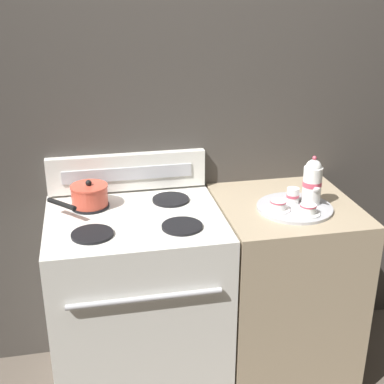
{
  "coord_description": "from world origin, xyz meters",
  "views": [
    {
      "loc": [
        -0.5,
        -2.15,
        1.92
      ],
      "look_at": [
        -0.05,
        0.04,
        1.0
      ],
      "focal_mm": 50.0,
      "sensor_mm": 36.0,
      "label": 1
    }
  ],
  "objects_px": {
    "serving_tray": "(295,208)",
    "teapot": "(312,182)",
    "stove": "(138,304)",
    "creamer_jug": "(293,196)",
    "saucepan": "(89,195)",
    "teacup_right": "(278,205)",
    "teacup_left": "(308,209)"
  },
  "relations": [
    {
      "from": "serving_tray",
      "to": "teapot",
      "type": "height_order",
      "value": "teapot"
    },
    {
      "from": "stove",
      "to": "creamer_jug",
      "type": "bearing_deg",
      "value": -1.94
    },
    {
      "from": "creamer_jug",
      "to": "serving_tray",
      "type": "bearing_deg",
      "value": -94.27
    },
    {
      "from": "saucepan",
      "to": "creamer_jug",
      "type": "relative_size",
      "value": 3.66
    },
    {
      "from": "serving_tray",
      "to": "creamer_jug",
      "type": "height_order",
      "value": "creamer_jug"
    },
    {
      "from": "serving_tray",
      "to": "teacup_right",
      "type": "relative_size",
      "value": 3.11
    },
    {
      "from": "stove",
      "to": "teacup_right",
      "type": "xyz_separation_m",
      "value": [
        0.64,
        -0.09,
        0.5
      ]
    },
    {
      "from": "teapot",
      "to": "teacup_right",
      "type": "relative_size",
      "value": 2.06
    },
    {
      "from": "creamer_jug",
      "to": "teacup_right",
      "type": "bearing_deg",
      "value": -146.27
    },
    {
      "from": "serving_tray",
      "to": "teacup_right",
      "type": "xyz_separation_m",
      "value": [
        -0.09,
        -0.02,
        0.03
      ]
    },
    {
      "from": "saucepan",
      "to": "creamer_jug",
      "type": "height_order",
      "value": "saucepan"
    },
    {
      "from": "stove",
      "to": "teapot",
      "type": "bearing_deg",
      "value": -2.87
    },
    {
      "from": "saucepan",
      "to": "teacup_left",
      "type": "height_order",
      "value": "saucepan"
    },
    {
      "from": "stove",
      "to": "saucepan",
      "type": "bearing_deg",
      "value": 143.04
    },
    {
      "from": "stove",
      "to": "creamer_jug",
      "type": "distance_m",
      "value": 0.89
    },
    {
      "from": "teapot",
      "to": "teacup_left",
      "type": "height_order",
      "value": "teapot"
    },
    {
      "from": "serving_tray",
      "to": "teacup_left",
      "type": "relative_size",
      "value": 3.11
    },
    {
      "from": "stove",
      "to": "saucepan",
      "type": "xyz_separation_m",
      "value": [
        -0.19,
        0.14,
        0.52
      ]
    },
    {
      "from": "serving_tray",
      "to": "teacup_right",
      "type": "height_order",
      "value": "teacup_right"
    },
    {
      "from": "teacup_left",
      "to": "creamer_jug",
      "type": "distance_m",
      "value": 0.13
    },
    {
      "from": "teacup_right",
      "to": "teapot",
      "type": "bearing_deg",
      "value": 14.56
    },
    {
      "from": "stove",
      "to": "teacup_left",
      "type": "xyz_separation_m",
      "value": [
        0.75,
        -0.15,
        0.5
      ]
    },
    {
      "from": "teapot",
      "to": "creamer_jug",
      "type": "bearing_deg",
      "value": 169.08
    },
    {
      "from": "stove",
      "to": "serving_tray",
      "type": "distance_m",
      "value": 0.86
    },
    {
      "from": "stove",
      "to": "saucepan",
      "type": "distance_m",
      "value": 0.57
    },
    {
      "from": "teapot",
      "to": "teacup_left",
      "type": "distance_m",
      "value": 0.15
    },
    {
      "from": "saucepan",
      "to": "teapot",
      "type": "height_order",
      "value": "teapot"
    },
    {
      "from": "stove",
      "to": "teacup_right",
      "type": "bearing_deg",
      "value": -7.75
    },
    {
      "from": "teapot",
      "to": "teacup_left",
      "type": "bearing_deg",
      "value": -118.92
    },
    {
      "from": "serving_tray",
      "to": "teapot",
      "type": "relative_size",
      "value": 1.51
    },
    {
      "from": "teacup_left",
      "to": "stove",
      "type": "bearing_deg",
      "value": 168.44
    },
    {
      "from": "stove",
      "to": "teapot",
      "type": "distance_m",
      "value": 1.0
    }
  ]
}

